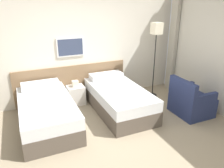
{
  "coord_description": "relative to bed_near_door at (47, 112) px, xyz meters",
  "views": [
    {
      "loc": [
        -1.46,
        -3.0,
        2.36
      ],
      "look_at": [
        0.29,
        0.98,
        0.7
      ],
      "focal_mm": 35.0,
      "sensor_mm": 36.0,
      "label": 1
    }
  ],
  "objects": [
    {
      "name": "bed_near_door",
      "position": [
        0.0,
        0.0,
        0.0
      ],
      "size": [
        1.01,
        1.93,
        0.68
      ],
      "color": "brown",
      "rests_on": "ground_plane"
    },
    {
      "name": "floor_lamp",
      "position": [
        2.77,
        0.41,
        1.29
      ],
      "size": [
        0.24,
        0.24,
        1.88
      ],
      "color": "black",
      "rests_on": "ground_plane"
    },
    {
      "name": "bed_near_window",
      "position": [
        1.57,
        0.0,
        0.0
      ],
      "size": [
        1.01,
        1.93,
        0.68
      ],
      "color": "brown",
      "rests_on": "ground_plane"
    },
    {
      "name": "armchair",
      "position": [
        2.96,
        -0.79,
        -0.01
      ],
      "size": [
        0.71,
        0.77,
        0.84
      ],
      "rotation": [
        0.0,
        0.0,
        1.57
      ],
      "color": "navy",
      "rests_on": "ground_plane"
    },
    {
      "name": "ground_plane",
      "position": [
        1.1,
        -1.05,
        -0.28
      ],
      "size": [
        16.0,
        16.0,
        0.0
      ],
      "primitive_type": "plane",
      "color": "gray"
    },
    {
      "name": "wall_headboard",
      "position": [
        1.08,
        1.02,
        1.01
      ],
      "size": [
        10.0,
        0.1,
        2.7
      ],
      "color": "beige",
      "rests_on": "ground_plane"
    },
    {
      "name": "nightstand",
      "position": [
        0.79,
        0.73,
        -0.05
      ],
      "size": [
        0.4,
        0.36,
        0.59
      ],
      "color": "beige",
      "rests_on": "ground_plane"
    }
  ]
}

